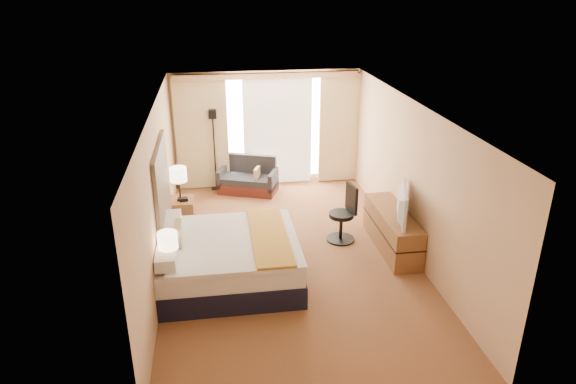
{
  "coord_description": "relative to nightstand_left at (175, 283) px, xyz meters",
  "views": [
    {
      "loc": [
        -1.17,
        -7.72,
        4.44
      ],
      "look_at": [
        0.04,
        0.4,
        1.02
      ],
      "focal_mm": 32.0,
      "sensor_mm": 36.0,
      "label": 1
    }
  ],
  "objects": [
    {
      "name": "wall_front",
      "position": [
        1.87,
        -2.45,
        1.02
      ],
      "size": [
        4.2,
        0.02,
        2.6
      ],
      "primitive_type": "cube",
      "color": "#DDB386",
      "rests_on": "ground"
    },
    {
      "name": "floor",
      "position": [
        1.87,
        1.05,
        -0.28
      ],
      "size": [
        4.2,
        7.0,
        0.02
      ],
      "primitive_type": "cube",
      "color": "maroon",
      "rests_on": "ground"
    },
    {
      "name": "ceiling",
      "position": [
        1.87,
        1.05,
        2.33
      ],
      "size": [
        4.2,
        7.0,
        0.02
      ],
      "primitive_type": "cube",
      "color": "white",
      "rests_on": "wall_back"
    },
    {
      "name": "window",
      "position": [
        2.12,
        4.52,
        1.04
      ],
      "size": [
        2.3,
        0.02,
        2.3
      ],
      "primitive_type": "cube",
      "color": "white",
      "rests_on": "wall_back"
    },
    {
      "name": "nightstand_right",
      "position": [
        0.0,
        2.5,
        0.0
      ],
      "size": [
        0.45,
        0.52,
        0.55
      ],
      "primitive_type": "cube",
      "color": "brown",
      "rests_on": "floor"
    },
    {
      "name": "wall_left",
      "position": [
        -0.23,
        1.05,
        1.02
      ],
      "size": [
        0.02,
        7.0,
        2.6
      ],
      "primitive_type": "cube",
      "color": "#DDB386",
      "rests_on": "ground"
    },
    {
      "name": "desk_chair",
      "position": [
        2.94,
        1.48,
        0.2
      ],
      "size": [
        0.52,
        0.52,
        1.06
      ],
      "rotation": [
        0.0,
        0.0,
        0.18
      ],
      "color": "black",
      "rests_on": "floor"
    },
    {
      "name": "television",
      "position": [
        3.65,
        0.76,
        0.71
      ],
      "size": [
        0.44,
        0.98,
        0.57
      ],
      "primitive_type": "imported",
      "rotation": [
        0.0,
        0.0,
        1.24
      ],
      "color": "black",
      "rests_on": "media_dresser"
    },
    {
      "name": "bed",
      "position": [
        0.81,
        0.4,
        0.11
      ],
      "size": [
        2.15,
        1.96,
        1.04
      ],
      "color": "black",
      "rests_on": "floor"
    },
    {
      "name": "headboard",
      "position": [
        -0.19,
        1.25,
        1.01
      ],
      "size": [
        0.06,
        1.85,
        1.5
      ],
      "primitive_type": "cube",
      "color": "black",
      "rests_on": "wall_left"
    },
    {
      "name": "lamp_left",
      "position": [
        -0.04,
        -0.07,
        0.74
      ],
      "size": [
        0.28,
        0.28,
        0.6
      ],
      "color": "black",
      "rests_on": "nightstand_left"
    },
    {
      "name": "curtains",
      "position": [
        1.87,
        4.44,
        1.13
      ],
      "size": [
        4.12,
        0.19,
        2.56
      ],
      "color": "beige",
      "rests_on": "floor"
    },
    {
      "name": "telephone",
      "position": [
        0.05,
        2.43,
        0.31
      ],
      "size": [
        0.18,
        0.15,
        0.06
      ],
      "primitive_type": "cube",
      "rotation": [
        0.0,
        0.0,
        0.19
      ],
      "color": "black",
      "rests_on": "nightstand_right"
    },
    {
      "name": "wall_back",
      "position": [
        1.87,
        4.55,
        1.02
      ],
      "size": [
        4.2,
        0.02,
        2.6
      ],
      "primitive_type": "cube",
      "color": "#DDB386",
      "rests_on": "ground"
    },
    {
      "name": "loveseat",
      "position": [
        1.4,
        4.07,
        -0.01
      ],
      "size": [
        1.42,
        1.08,
        0.79
      ],
      "rotation": [
        0.0,
        0.0,
        -0.36
      ],
      "color": "#501E17",
      "rests_on": "floor"
    },
    {
      "name": "wall_right",
      "position": [
        3.97,
        1.05,
        1.02
      ],
      "size": [
        0.02,
        7.0,
        2.6
      ],
      "primitive_type": "cube",
      "color": "#DDB386",
      "rests_on": "ground"
    },
    {
      "name": "floor_lamp",
      "position": [
        0.68,
        4.35,
        1.02
      ],
      "size": [
        0.23,
        0.23,
        1.83
      ],
      "color": "black",
      "rests_on": "floor"
    },
    {
      "name": "tissue_box",
      "position": [
        0.06,
        -0.13,
        0.33
      ],
      "size": [
        0.14,
        0.14,
        0.12
      ],
      "primitive_type": "cube",
      "rotation": [
        0.0,
        0.0,
        0.14
      ],
      "color": "#8CB0D8",
      "rests_on": "nightstand_left"
    },
    {
      "name": "media_dresser",
      "position": [
        3.7,
        1.05,
        0.07
      ],
      "size": [
        0.5,
        1.8,
        0.7
      ],
      "primitive_type": "cube",
      "color": "brown",
      "rests_on": "floor"
    },
    {
      "name": "nightstand_left",
      "position": [
        0.0,
        0.0,
        0.0
      ],
      "size": [
        0.45,
        0.52,
        0.55
      ],
      "primitive_type": "cube",
      "color": "brown",
      "rests_on": "floor"
    },
    {
      "name": "lamp_right",
      "position": [
        -0.01,
        2.47,
        0.78
      ],
      "size": [
        0.31,
        0.31,
        0.66
      ],
      "color": "black",
      "rests_on": "nightstand_right"
    }
  ]
}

